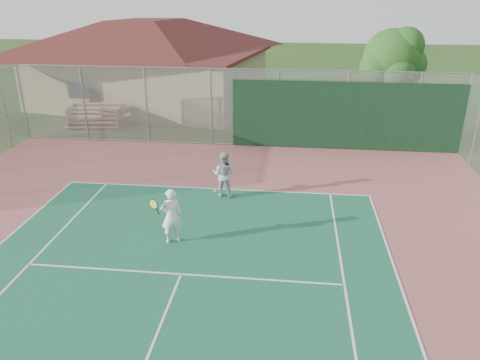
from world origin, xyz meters
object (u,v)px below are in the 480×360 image
player_white_front (171,216)px  tree (394,60)px  bleachers (96,116)px  player_grey_back (224,175)px  clubhouse (148,54)px

player_white_front → tree: bearing=-145.0°
bleachers → player_white_front: (6.91, -11.34, 0.29)m
bleachers → player_white_front: player_white_front is taller
tree → player_grey_back: (-7.41, -10.83, -2.46)m
clubhouse → player_grey_back: bearing=-53.1°
player_white_front → player_grey_back: bearing=-131.0°
clubhouse → tree: 14.18m
bleachers → tree: (15.33, 2.84, 2.71)m
tree → player_grey_back: bearing=-124.4°
bleachers → player_grey_back: (7.92, -7.99, 0.25)m
clubhouse → bleachers: size_ratio=5.29×
bleachers → tree: 15.82m
tree → bleachers: bearing=-169.5°
tree → player_white_front: (-8.42, -14.18, -2.43)m
clubhouse → tree: bearing=0.7°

